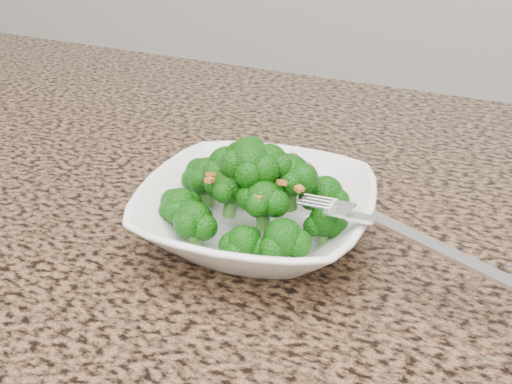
% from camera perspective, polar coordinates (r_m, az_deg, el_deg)
% --- Properties ---
extents(granite_counter, '(1.64, 1.04, 0.03)m').
position_cam_1_polar(granite_counter, '(0.58, -2.53, -7.15)').
color(granite_counter, brown).
rests_on(granite_counter, cabinet).
extents(bowl, '(0.24, 0.24, 0.05)m').
position_cam_1_polar(bowl, '(0.59, 0.00, -2.05)').
color(bowl, white).
rests_on(bowl, granite_counter).
extents(broccoli_pile, '(0.19, 0.19, 0.07)m').
position_cam_1_polar(broccoli_pile, '(0.56, 0.00, 3.20)').
color(broccoli_pile, '#115609').
rests_on(broccoli_pile, bowl).
extents(garlic_topping, '(0.11, 0.11, 0.01)m').
position_cam_1_polar(garlic_topping, '(0.55, 0.00, 6.64)').
color(garlic_topping, '#BB6B2D').
rests_on(garlic_topping, broccoli_pile).
extents(fork, '(0.20, 0.05, 0.01)m').
position_cam_1_polar(fork, '(0.52, 9.83, -2.38)').
color(fork, silver).
rests_on(fork, bowl).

